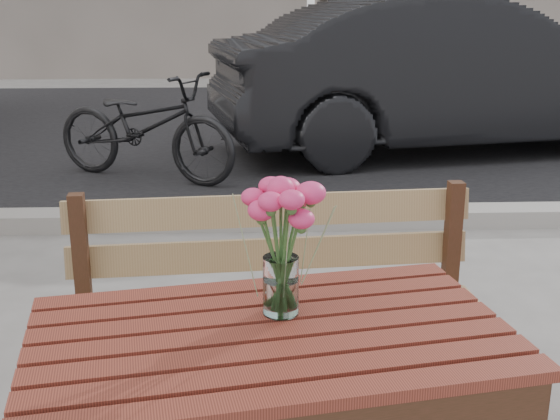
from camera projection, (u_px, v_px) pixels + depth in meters
name	position (u px, v px, depth m)	size (l,w,h in m)	color
street	(262.00, 158.00, 6.82)	(30.00, 8.12, 0.12)	black
main_table	(271.00, 373.00, 1.76)	(1.29, 0.89, 0.73)	#562016
main_bench	(275.00, 286.00, 2.45)	(1.49, 0.55, 0.90)	#9F7F52
main_vase	(281.00, 230.00, 1.76)	(0.20, 0.20, 0.36)	white
parked_car	(449.00, 74.00, 7.11)	(1.65, 4.73, 1.56)	black
bicycle	(144.00, 126.00, 6.02)	(0.62, 1.77, 0.93)	black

